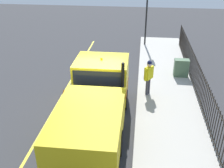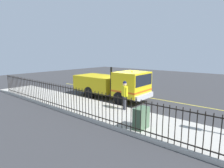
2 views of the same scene
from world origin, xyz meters
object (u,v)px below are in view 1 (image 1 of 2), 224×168
Objects in this scene: work_truck at (96,97)px; worker_standing at (149,74)px; traffic_cone at (64,95)px; utility_cabinet at (181,68)px; traffic_light_near at (147,4)px.

work_truck is 3.37m from worker_standing.
worker_standing is at bearing 13.66° from traffic_cone.
utility_cabinet is at bearing 29.36° from traffic_cone.
worker_standing is at bearing 49.15° from work_truck.
traffic_light_near reaches higher than worker_standing.
work_truck is at bearing -39.73° from traffic_cone.
traffic_cone is (-1.90, 1.58, -0.93)m from work_truck.
traffic_cone is at bearing -43.81° from worker_standing.
work_truck is at bearing 81.19° from traffic_light_near.
utility_cabinet is 6.89m from traffic_cone.
work_truck is at bearing -7.73° from worker_standing.
work_truck is 9.30× the size of traffic_cone.
utility_cabinet is (1.92, 2.38, -0.61)m from worker_standing.
traffic_light_near reaches higher than traffic_cone.
worker_standing is 4.30m from traffic_cone.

